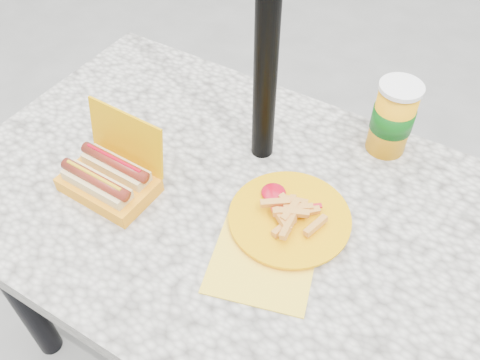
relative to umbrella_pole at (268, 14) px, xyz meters
The scene contains 6 objects.
ground 1.11m from the umbrella_pole, 90.00° to the right, with size 60.00×60.00×0.00m, color slate.
picnic_table 0.49m from the umbrella_pole, 90.00° to the right, with size 1.20×0.80×0.75m.
umbrella_pole is the anchor object (origin of this frame).
hotdog_box 0.47m from the umbrella_pole, 129.18° to the right, with size 0.20×0.16×0.16m.
fries_plate 0.40m from the umbrella_pole, 47.12° to the right, with size 0.25×0.36×0.05m.
soda_cup 0.39m from the umbrella_pole, 33.48° to the left, with size 0.10×0.10×0.18m.
Camera 1 is at (0.40, -0.60, 1.58)m, focal length 38.00 mm.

